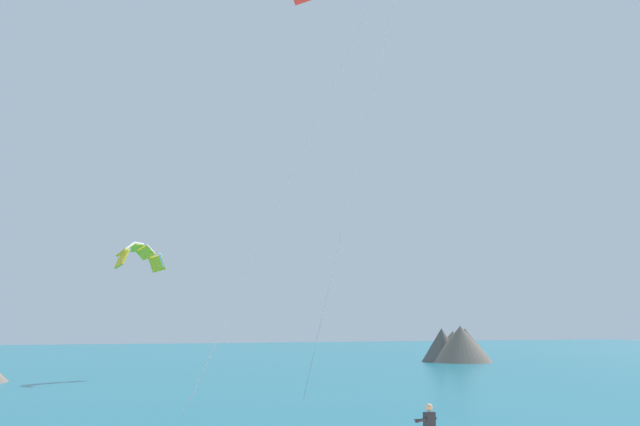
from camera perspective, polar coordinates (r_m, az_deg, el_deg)
The scene contains 3 objects.
sea at distance 83.36m, azimuth -9.09°, elevation -10.37°, with size 200.00×120.00×0.20m, color #146075.
kite_distant at distance 58.25m, azimuth -12.87°, elevation -2.87°, with size 4.06×4.61×2.03m.
headland_right at distance 79.75m, azimuth 9.73°, elevation -9.32°, with size 7.12×7.56×3.68m.
Camera 1 is at (-15.41, -9.65, 4.18)m, focal length 44.94 mm.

